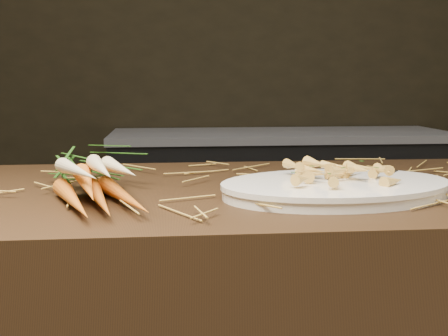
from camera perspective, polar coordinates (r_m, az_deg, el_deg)
The scene contains 6 objects.
back_counter at distance 3.11m, azimuth 5.73°, elevation -4.01°, with size 1.82×0.62×0.84m.
straw_bedding at distance 1.15m, azimuth 9.79°, elevation -1.30°, with size 1.40×0.60×0.02m, color olive, non-canonical shape.
root_veg_bunch at distance 1.08m, azimuth -13.68°, elevation -0.25°, with size 0.26×0.49×0.09m.
serving_platter at distance 1.05m, azimuth 11.32°, elevation -2.19°, with size 0.43×0.28×0.02m, color white, non-canonical shape.
roasted_veg_heap at distance 1.04m, azimuth 11.38°, elevation -0.30°, with size 0.21×0.15×0.05m, color #BC8539, non-canonical shape.
serving_fork at distance 1.11m, azimuth 18.87°, elevation -1.24°, with size 0.01×0.16×0.00m, color silver.
Camera 1 is at (-0.30, -0.79, 1.11)m, focal length 45.00 mm.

